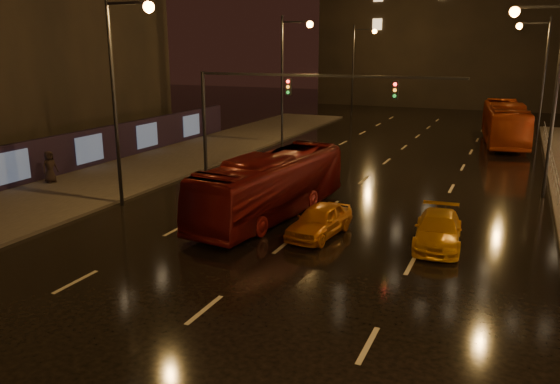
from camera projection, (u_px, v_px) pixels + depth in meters
name	position (u px, v px, depth m)	size (l,w,h in m)	color
ground	(354.00, 188.00, 30.46)	(140.00, 140.00, 0.00)	black
sidewalk_left	(102.00, 183.00, 31.24)	(7.00, 70.00, 0.15)	#38332D
hoarding_left	(9.00, 168.00, 29.72)	(0.30, 46.00, 2.50)	black
traffic_signal	(272.00, 99.00, 31.20)	(15.31, 0.32, 6.20)	black
bus_red	(271.00, 185.00, 25.02)	(2.45, 10.48, 2.92)	#560D0C
bus_curb	(505.00, 123.00, 44.11)	(2.80, 11.95, 3.33)	maroon
taxi_near	(320.00, 220.00, 22.55)	(1.57, 3.90, 1.33)	#BB6411
taxi_far	(438.00, 230.00, 21.50)	(1.75, 4.30, 1.25)	orange
pedestrian_c	(50.00, 167.00, 30.81)	(0.89, 0.58, 1.82)	black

